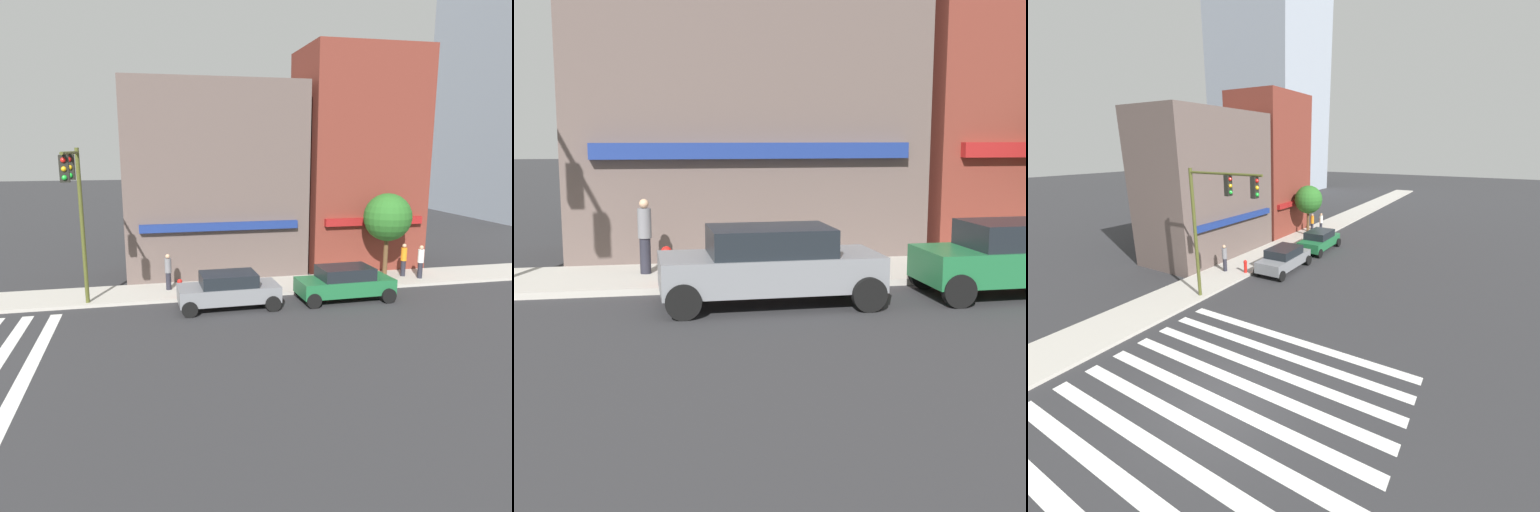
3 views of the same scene
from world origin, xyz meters
The scene contains 13 objects.
ground_plane centered at (0.00, 0.00, 0.00)m, with size 200.00×200.00×0.00m, color #2D2D30.
sidewalk_left centered at (0.00, 7.50, 0.07)m, with size 120.00×3.00×0.15m.
crosswalk_stripes centered at (0.00, 0.00, 0.00)m, with size 9.44×10.80×0.01m.
storefront_row centered at (15.93, 11.50, 5.62)m, with size 16.58×5.30×12.35m.
tower_distant centered at (48.90, 29.79, 29.74)m, with size 16.21×15.58×59.47m.
traffic_signal centered at (5.67, 4.90, 4.96)m, with size 0.32×4.38×6.94m.
sedan_grey centered at (11.78, 4.70, 0.84)m, with size 4.43×2.02×1.59m.
sedan_green centered at (17.22, 4.70, 0.84)m, with size 4.44×2.02×1.59m.
pedestrian_orange_vest centered at (21.81, 7.64, 1.07)m, with size 0.32×0.32×1.77m.
pedestrian_grey_coat centered at (9.32, 7.72, 1.07)m, with size 0.32×0.32×1.77m.
pedestrian_white_shirt centered at (22.46, 7.03, 1.07)m, with size 0.32×0.32×1.77m.
fire_hydrant centered at (9.78, 6.40, 0.61)m, with size 0.24×0.24×0.84m.
street_tree centered at (20.66, 7.50, 3.38)m, with size 2.49×2.49×4.50m.
Camera 3 is at (-6.73, -6.46, 7.94)m, focal length 24.00 mm.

